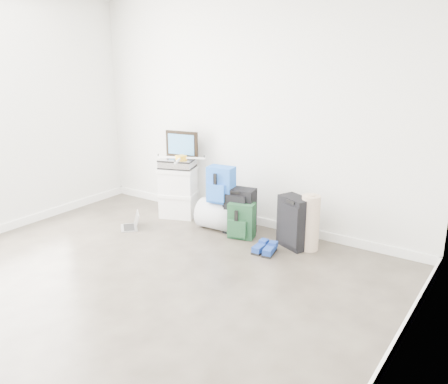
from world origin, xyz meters
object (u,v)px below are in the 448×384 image
Objects in this scene: boxes_stack at (178,192)px; briefcase at (177,163)px; duffel_bag at (222,216)px; large_suitcase at (239,211)px; laptop at (132,224)px; carry_on at (294,222)px.

briefcase is (0.00, 0.00, 0.38)m from boxes_stack.
large_suitcase is (0.23, 0.02, 0.09)m from duffel_bag.
briefcase is at bearing 68.62° from boxes_stack.
large_suitcase is at bearing -25.76° from boxes_stack.
boxes_stack is at bearing 117.06° from laptop.
briefcase is 1.74m from carry_on.
carry_on is (1.69, -0.08, -0.41)m from briefcase.
carry_on reaches higher than laptop.
large_suitcase is (0.98, -0.07, -0.43)m from briefcase.
briefcase is at bearing -159.24° from carry_on.
boxes_stack is 1.53× the size of briefcase.
large_suitcase is (0.98, -0.07, -0.05)m from boxes_stack.
duffel_bag is 0.25m from large_suitcase.
boxes_stack is 1.11× the size of duffel_bag.
briefcase is 0.76× the size of large_suitcase.
duffel_bag is at bearing -27.05° from briefcase.
briefcase is 1.07m from large_suitcase.
carry_on is (1.69, -0.08, -0.04)m from boxes_stack.
boxes_stack reaches higher than carry_on.
boxes_stack reaches higher than duffel_bag.
large_suitcase reaches higher than duffel_bag.
boxes_stack is at bearing -159.24° from carry_on.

